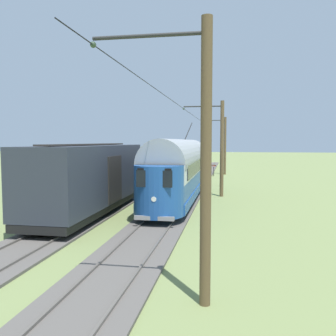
{
  "coord_description": "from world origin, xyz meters",
  "views": [
    {
      "loc": [
        -5.61,
        28.63,
        4.16
      ],
      "look_at": [
        -1.36,
        4.36,
        2.3
      ],
      "focal_mm": 37.74,
      "sensor_mm": 36.0,
      "label": 1
    }
  ],
  "objects_px": {
    "catenary_pole_mid_far": "(202,157)",
    "track_end_bumper": "(166,172)",
    "catenary_pole_mid_near": "(221,147)",
    "vintage_streetcar": "(181,168)",
    "switch_stand": "(214,170)",
    "boxcar_adjacent": "(90,177)",
    "catenary_pole_foreground": "(224,144)"
  },
  "relations": [
    {
      "from": "boxcar_adjacent",
      "to": "catenary_pole_mid_near",
      "type": "bearing_deg",
      "value": -131.32
    },
    {
      "from": "switch_stand",
      "to": "track_end_bumper",
      "type": "bearing_deg",
      "value": -6.51
    },
    {
      "from": "catenary_pole_mid_near",
      "to": "track_end_bumper",
      "type": "distance_m",
      "value": 18.13
    },
    {
      "from": "catenary_pole_foreground",
      "to": "switch_stand",
      "type": "relative_size",
      "value": 5.81
    },
    {
      "from": "catenary_pole_foreground",
      "to": "switch_stand",
      "type": "height_order",
      "value": "catenary_pole_foreground"
    },
    {
      "from": "switch_stand",
      "to": "catenary_pole_mid_far",
      "type": "bearing_deg",
      "value": 92.04
    },
    {
      "from": "catenary_pole_mid_near",
      "to": "track_end_bumper",
      "type": "xyz_separation_m",
      "value": [
        7.08,
        -16.35,
        -3.37
      ]
    },
    {
      "from": "catenary_pole_mid_near",
      "to": "track_end_bumper",
      "type": "bearing_deg",
      "value": -66.59
    },
    {
      "from": "catenary_pole_mid_near",
      "to": "switch_stand",
      "type": "xyz_separation_m",
      "value": [
        1.2,
        -15.68,
        -3.06
      ]
    },
    {
      "from": "catenary_pole_mid_near",
      "to": "switch_stand",
      "type": "height_order",
      "value": "catenary_pole_mid_near"
    },
    {
      "from": "catenary_pole_foreground",
      "to": "switch_stand",
      "type": "bearing_deg",
      "value": 62.68
    },
    {
      "from": "vintage_streetcar",
      "to": "catenary_pole_mid_near",
      "type": "xyz_separation_m",
      "value": [
        -2.81,
        -1.55,
        1.5
      ]
    },
    {
      "from": "catenary_pole_mid_far",
      "to": "switch_stand",
      "type": "distance_m",
      "value": 33.84
    },
    {
      "from": "catenary_pole_foreground",
      "to": "catenary_pole_mid_far",
      "type": "relative_size",
      "value": 1.0
    },
    {
      "from": "vintage_streetcar",
      "to": "track_end_bumper",
      "type": "relative_size",
      "value": 10.24
    },
    {
      "from": "vintage_streetcar",
      "to": "catenary_pole_mid_near",
      "type": "bearing_deg",
      "value": -151.09
    },
    {
      "from": "boxcar_adjacent",
      "to": "catenary_pole_mid_near",
      "type": "height_order",
      "value": "catenary_pole_mid_near"
    },
    {
      "from": "catenary_pole_foreground",
      "to": "track_end_bumper",
      "type": "xyz_separation_m",
      "value": [
        7.08,
        1.66,
        -3.37
      ]
    },
    {
      "from": "catenary_pole_mid_far",
      "to": "track_end_bumper",
      "type": "relative_size",
      "value": 3.99
    },
    {
      "from": "catenary_pole_foreground",
      "to": "track_end_bumper",
      "type": "bearing_deg",
      "value": 13.18
    },
    {
      "from": "vintage_streetcar",
      "to": "boxcar_adjacent",
      "type": "distance_m",
      "value": 7.77
    },
    {
      "from": "boxcar_adjacent",
      "to": "track_end_bumper",
      "type": "bearing_deg",
      "value": -89.99
    },
    {
      "from": "boxcar_adjacent",
      "to": "switch_stand",
      "type": "height_order",
      "value": "boxcar_adjacent"
    },
    {
      "from": "track_end_bumper",
      "to": "vintage_streetcar",
      "type": "bearing_deg",
      "value": 103.41
    },
    {
      "from": "catenary_pole_mid_near",
      "to": "switch_stand",
      "type": "bearing_deg",
      "value": -85.62
    },
    {
      "from": "catenary_pole_foreground",
      "to": "catenary_pole_mid_near",
      "type": "height_order",
      "value": "same"
    },
    {
      "from": "vintage_streetcar",
      "to": "catenary_pole_mid_far",
      "type": "xyz_separation_m",
      "value": [
        -2.81,
        16.45,
        1.5
      ]
    },
    {
      "from": "catenary_pole_mid_far",
      "to": "vintage_streetcar",
      "type": "bearing_deg",
      "value": -80.31
    },
    {
      "from": "catenary_pole_foreground",
      "to": "catenary_pole_mid_far",
      "type": "distance_m",
      "value": 36.01
    },
    {
      "from": "catenary_pole_mid_far",
      "to": "catenary_pole_foreground",
      "type": "bearing_deg",
      "value": -90.0
    },
    {
      "from": "vintage_streetcar",
      "to": "switch_stand",
      "type": "xyz_separation_m",
      "value": [
        -1.61,
        -17.23,
        -1.57
      ]
    },
    {
      "from": "catenary_pole_mid_far",
      "to": "switch_stand",
      "type": "xyz_separation_m",
      "value": [
        1.2,
        -33.68,
        -3.06
      ]
    }
  ]
}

